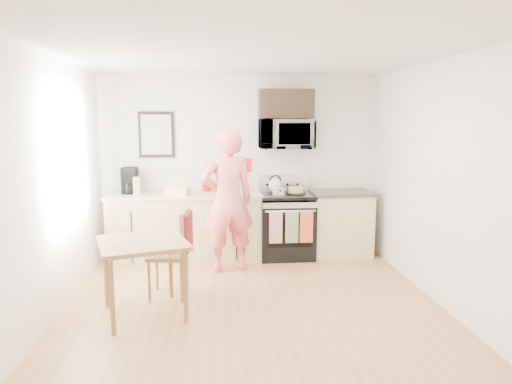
{
  "coord_description": "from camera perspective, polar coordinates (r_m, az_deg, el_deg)",
  "views": [
    {
      "loc": [
        -0.39,
        -4.35,
        1.98
      ],
      "look_at": [
        0.11,
        1.0,
        1.11
      ],
      "focal_mm": 32.0,
      "sensor_mm": 36.0,
      "label": 1
    }
  ],
  "objects": [
    {
      "name": "floor",
      "position": [
        4.79,
        -0.16,
        -15.21
      ],
      "size": [
        4.6,
        4.6,
        0.0
      ],
      "primitive_type": "plane",
      "color": "#A06C3E",
      "rests_on": "ground"
    },
    {
      "name": "back_wall",
      "position": [
        6.69,
        -1.92,
        3.37
      ],
      "size": [
        4.0,
        0.04,
        2.6
      ],
      "primitive_type": "cube",
      "color": "white",
      "rests_on": "floor"
    },
    {
      "name": "front_wall",
      "position": [
        2.19,
        5.22,
        -8.96
      ],
      "size": [
        4.0,
        0.04,
        2.6
      ],
      "primitive_type": "cube",
      "color": "white",
      "rests_on": "floor"
    },
    {
      "name": "left_wall",
      "position": [
        4.69,
        -25.32,
        -0.04
      ],
      "size": [
        0.04,
        4.6,
        2.6
      ],
      "primitive_type": "cube",
      "color": "white",
      "rests_on": "floor"
    },
    {
      "name": "right_wall",
      "position": [
        5.01,
        23.28,
        0.63
      ],
      "size": [
        0.04,
        4.6,
        2.6
      ],
      "primitive_type": "cube",
      "color": "white",
      "rests_on": "floor"
    },
    {
      "name": "ceiling",
      "position": [
        4.41,
        -0.18,
        17.28
      ],
      "size": [
        4.0,
        4.6,
        0.04
      ],
      "primitive_type": "cube",
      "color": "silver",
      "rests_on": "back_wall"
    },
    {
      "name": "window",
      "position": [
        5.4,
        -22.27,
        3.95
      ],
      "size": [
        0.06,
        1.4,
        1.5
      ],
      "color": "silver",
      "rests_on": "left_wall"
    },
    {
      "name": "cabinet_left",
      "position": [
        6.54,
        -8.75,
        -4.43
      ],
      "size": [
        2.1,
        0.6,
        0.9
      ],
      "primitive_type": "cube",
      "color": "tan",
      "rests_on": "floor"
    },
    {
      "name": "countertop_left",
      "position": [
        6.45,
        -8.86,
        -0.37
      ],
      "size": [
        2.14,
        0.64,
        0.04
      ],
      "primitive_type": "cube",
      "color": "beige",
      "rests_on": "cabinet_left"
    },
    {
      "name": "cabinet_right",
      "position": [
        6.78,
        10.46,
        -4.0
      ],
      "size": [
        0.84,
        0.6,
        0.9
      ],
      "primitive_type": "cube",
      "color": "tan",
      "rests_on": "floor"
    },
    {
      "name": "countertop_right",
      "position": [
        6.69,
        10.58,
        -0.08
      ],
      "size": [
        0.88,
        0.64,
        0.04
      ],
      "primitive_type": "cube",
      "color": "black",
      "rests_on": "cabinet_right"
    },
    {
      "name": "range",
      "position": [
        6.59,
        3.78,
        -4.37
      ],
      "size": [
        0.76,
        0.7,
        1.16
      ],
      "color": "black",
      "rests_on": "floor"
    },
    {
      "name": "microwave",
      "position": [
        6.51,
        3.76,
        7.25
      ],
      "size": [
        0.76,
        0.51,
        0.42
      ],
      "primitive_type": "imported",
      "color": "silver",
      "rests_on": "back_wall"
    },
    {
      "name": "upper_cabinet",
      "position": [
        6.55,
        3.74,
        10.93
      ],
      "size": [
        0.76,
        0.35,
        0.4
      ],
      "primitive_type": "cube",
      "color": "black",
      "rests_on": "back_wall"
    },
    {
      "name": "wall_art",
      "position": [
        6.68,
        -12.34,
        7.02
      ],
      "size": [
        0.5,
        0.04,
        0.65
      ],
      "color": "black",
      "rests_on": "back_wall"
    },
    {
      "name": "wall_trivet",
      "position": [
        6.68,
        -1.48,
        3.36
      ],
      "size": [
        0.2,
        0.02,
        0.2
      ],
      "primitive_type": "cube",
      "color": "red",
      "rests_on": "back_wall"
    },
    {
      "name": "person",
      "position": [
        5.88,
        -3.57,
        -1.05
      ],
      "size": [
        0.76,
        0.58,
        1.87
      ],
      "primitive_type": "imported",
      "rotation": [
        0.0,
        0.0,
        3.36
      ],
      "color": "#E33E40",
      "rests_on": "floor"
    },
    {
      "name": "dining_table",
      "position": [
        4.72,
        -13.96,
        -6.99
      ],
      "size": [
        0.9,
        0.9,
        0.78
      ],
      "rotation": [
        0.0,
        0.0,
        0.3
      ],
      "color": "brown",
      "rests_on": "floor"
    },
    {
      "name": "chair",
      "position": [
        5.13,
        -9.45,
        -6.12
      ],
      "size": [
        0.5,
        0.46,
        0.98
      ],
      "rotation": [
        0.0,
        0.0,
        -0.11
      ],
      "color": "brown",
      "rests_on": "floor"
    },
    {
      "name": "knife_block",
      "position": [
        6.52,
        -2.9,
        0.98
      ],
      "size": [
        0.12,
        0.15,
        0.22
      ],
      "primitive_type": "cube",
      "rotation": [
        0.0,
        0.0,
        0.16
      ],
      "color": "brown",
      "rests_on": "countertop_left"
    },
    {
      "name": "utensil_crock",
      "position": [
        6.63,
        -6.2,
        1.52
      ],
      "size": [
        0.13,
        0.13,
        0.4
      ],
      "color": "red",
      "rests_on": "countertop_left"
    },
    {
      "name": "fruit_bowl",
      "position": [
        6.49,
        -10.57,
        0.18
      ],
      "size": [
        0.27,
        0.27,
        0.1
      ],
      "color": "white",
      "rests_on": "countertop_left"
    },
    {
      "name": "milk_carton",
      "position": [
        6.49,
        -14.72,
        0.76
      ],
      "size": [
        0.11,
        0.11,
        0.24
      ],
      "primitive_type": "cube",
      "rotation": [
        0.0,
        0.0,
        0.18
      ],
      "color": "tan",
      "rests_on": "countertop_left"
    },
    {
      "name": "coffee_maker",
      "position": [
        6.64,
        -15.51,
        1.33
      ],
      "size": [
        0.21,
        0.31,
        0.36
      ],
      "rotation": [
        0.0,
        0.0,
        0.01
      ],
      "color": "black",
      "rests_on": "countertop_left"
    },
    {
      "name": "bread_bag",
      "position": [
        6.32,
        -9.68,
        0.15
      ],
      "size": [
        0.36,
        0.28,
        0.12
      ],
      "primitive_type": "cube",
      "rotation": [
        0.0,
        0.0,
        -0.46
      ],
      "color": "tan",
      "rests_on": "countertop_left"
    },
    {
      "name": "cake",
      "position": [
        6.49,
        5.04,
        0.2
      ],
      "size": [
        0.27,
        0.27,
        0.09
      ],
      "color": "black",
      "rests_on": "range"
    },
    {
      "name": "kettle",
      "position": [
        6.58,
        2.44,
        0.91
      ],
      "size": [
        0.2,
        0.2,
        0.25
      ],
      "color": "white",
      "rests_on": "range"
    },
    {
      "name": "pot",
      "position": [
        6.33,
        2.86,
        0.05
      ],
      "size": [
        0.19,
        0.33,
        0.1
      ],
      "rotation": [
        0.0,
        0.0,
        0.0
      ],
      "color": "silver",
      "rests_on": "range"
    }
  ]
}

